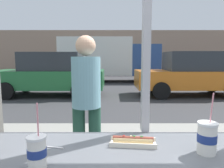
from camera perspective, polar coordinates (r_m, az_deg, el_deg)
ground_plane at (r=9.42m, az=1.36°, el=-2.05°), size 60.00×60.00×0.00m
sidewalk_strip at (r=3.24m, az=4.20°, el=-19.23°), size 16.00×2.80×0.11m
window_wall at (r=1.44m, az=9.62°, el=21.63°), size 2.85×0.20×2.90m
building_facade_far at (r=19.68m, az=0.65°, el=8.58°), size 28.00×1.20×4.04m
soda_cup_left at (r=1.03m, az=-19.99°, el=-17.10°), size 0.09×0.09×0.31m
soda_cup_right at (r=1.21m, az=24.69°, el=-13.24°), size 0.10×0.10×0.32m
hotdog_tray_far at (r=1.23m, az=5.80°, el=-15.36°), size 0.27×0.13×0.05m
loose_straw at (r=1.25m, az=-17.38°, el=-16.16°), size 0.19×0.05×0.01m
parked_car_green at (r=8.65m, az=-16.57°, el=2.67°), size 4.33×1.98×1.73m
parked_car_orange at (r=8.88m, az=20.89°, el=2.65°), size 4.26×1.91×1.75m
box_truck at (r=13.43m, az=-1.14°, el=7.23°), size 6.22×2.44×2.78m
pedestrian at (r=2.34m, az=-7.08°, el=-4.03°), size 0.32×0.32×1.63m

